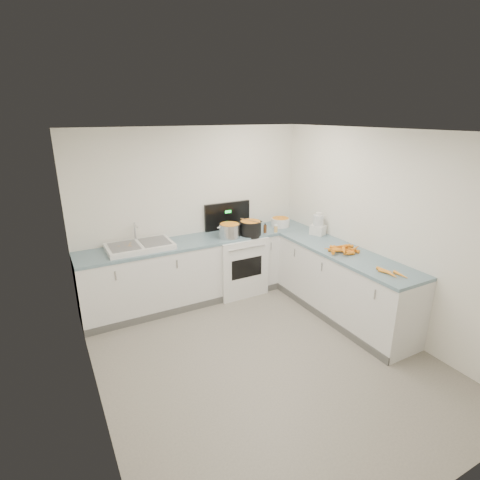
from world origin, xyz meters
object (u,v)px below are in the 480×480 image
stove (236,262)px  steel_pot (230,231)px  spice_jar (276,229)px  black_pot (250,229)px  extract_bottle (265,229)px  food_processor (318,225)px  mixing_bowl (280,222)px  sink (140,246)px

stove → steel_pot: 0.60m
steel_pot → spice_jar: 0.75m
black_pot → extract_bottle: 0.25m
stove → food_processor: bearing=-30.9°
steel_pot → extract_bottle: 0.58m
stove → spice_jar: (0.57, -0.23, 0.51)m
stove → mixing_bowl: (0.80, 0.00, 0.53)m
mixing_bowl → extract_bottle: size_ratio=2.42×
mixing_bowl → black_pot: bearing=-166.5°
stove → steel_pot: size_ratio=4.45×
steel_pot → mixing_bowl: steel_pot is taller
extract_bottle → stove: bearing=156.4°
black_pot → mixing_bowl: size_ratio=1.08×
mixing_bowl → sink: bearing=179.6°
sink → food_processor: 2.58m
steel_pot → black_pot: size_ratio=0.95×
sink → steel_pot: (1.28, -0.14, 0.05)m
sink → mixing_bowl: 2.25m
black_pot → mixing_bowl: black_pot is taller
extract_bottle → food_processor: size_ratio=0.36×
steel_pot → sink: bearing=173.9°
mixing_bowl → spice_jar: 0.33m
mixing_bowl → extract_bottle: (-0.40, -0.18, -0.01)m
black_pot → spice_jar: size_ratio=3.30×
black_pot → sink: bearing=174.0°
black_pot → extract_bottle: black_pot is taller
black_pot → mixing_bowl: bearing=13.5°
black_pot → extract_bottle: size_ratio=2.62×
steel_pot → food_processor: size_ratio=0.91×
sink → mixing_bowl: (2.25, -0.01, 0.03)m
steel_pot → food_processor: food_processor is taller
food_processor → spice_jar: bearing=140.3°
mixing_bowl → food_processor: bearing=-68.5°
extract_bottle → spice_jar: (0.16, -0.05, -0.01)m
mixing_bowl → food_processor: food_processor is taller
stove → steel_pot: (-0.17, -0.12, 0.56)m
mixing_bowl → spice_jar: size_ratio=3.05×
steel_pot → food_processor: (1.22, -0.51, 0.05)m
food_processor → sink: bearing=165.6°
extract_bottle → spice_jar: size_ratio=1.26×
steel_pot → black_pot: 0.33m
extract_bottle → food_processor: food_processor is taller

